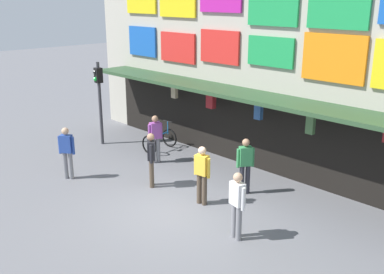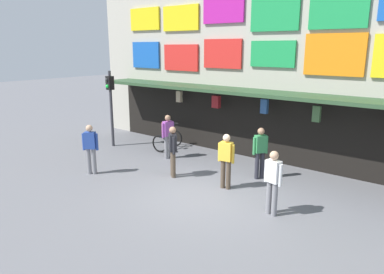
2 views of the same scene
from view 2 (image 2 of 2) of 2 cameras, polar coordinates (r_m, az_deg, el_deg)
ground_plane at (r=10.60m, az=1.83°, el=-8.89°), size 80.00×80.00×0.00m
shopfront at (r=13.69m, az=13.90°, el=12.97°), size 18.00×2.60×8.00m
traffic_light_near at (r=15.44m, az=-12.84°, el=6.31°), size 0.30×0.34×3.20m
bicycle_parked at (r=14.93m, az=-3.90°, el=-0.46°), size 0.87×1.24×1.05m
pedestrian_in_black at (r=11.62m, az=10.79°, el=-2.10°), size 0.38×0.46×1.68m
pedestrian_in_blue at (r=12.31m, az=-15.84°, el=-1.47°), size 0.45×0.39×1.68m
pedestrian_in_white at (r=13.58m, az=-3.89°, el=0.64°), size 0.43×0.51×1.68m
pedestrian_in_purple at (r=11.60m, az=-3.08°, el=-1.88°), size 0.43×0.40×1.68m
pedestrian_in_yellow at (r=9.18m, az=12.73°, el=-6.58°), size 0.52×0.29×1.68m
pedestrian_in_green at (r=10.65m, az=5.44°, el=-3.39°), size 0.53×0.27×1.68m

